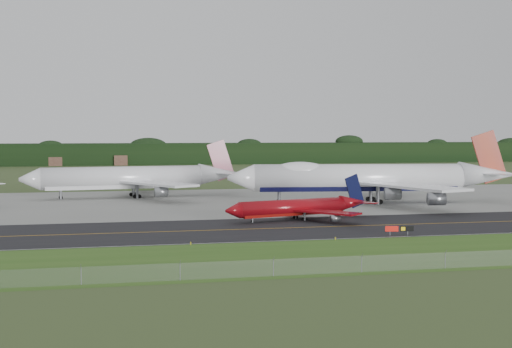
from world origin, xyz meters
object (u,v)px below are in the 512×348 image
at_px(jet_red_737, 300,207).
at_px(taxiway_sign, 399,229).
at_px(jet_star_tail, 134,178).
at_px(jet_ba_747, 368,178).

height_order(jet_red_737, taxiway_sign, jet_red_737).
distance_m(jet_star_tail, taxiway_sign, 95.56).
distance_m(jet_ba_747, taxiway_sign, 59.14).
distance_m(jet_ba_747, jet_star_tail, 65.55).
bearing_deg(jet_red_737, jet_ba_747, 48.12).
relative_size(jet_red_737, taxiway_sign, 6.69).
bearing_deg(jet_star_tail, taxiway_sign, -63.51).
bearing_deg(jet_red_737, taxiway_sign, -67.32).
distance_m(jet_red_737, jet_star_tail, 67.18).
bearing_deg(jet_ba_747, taxiway_sign, -106.04).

